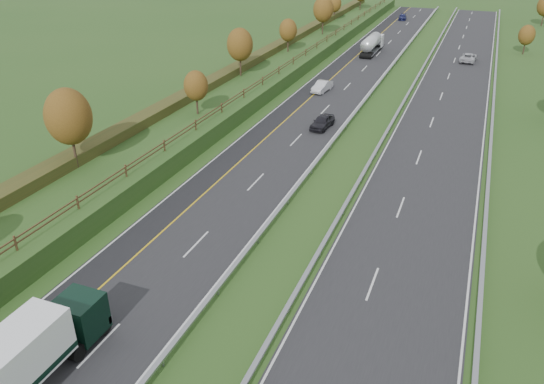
{
  "coord_description": "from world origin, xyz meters",
  "views": [
    {
      "loc": [
        19.71,
        -7.61,
        22.71
      ],
      "look_at": [
        5.06,
        29.63,
        2.2
      ],
      "focal_mm": 35.0,
      "sensor_mm": 36.0,
      "label": 1
    }
  ],
  "objects_px": {
    "car_silver_mid": "(322,86)",
    "car_small_far": "(403,17)",
    "car_oncoming": "(469,57)",
    "car_dark_near": "(322,122)",
    "road_tanker": "(372,43)"
  },
  "relations": [
    {
      "from": "car_silver_mid",
      "to": "car_small_far",
      "type": "distance_m",
      "value": 69.66
    },
    {
      "from": "road_tanker",
      "to": "car_dark_near",
      "type": "bearing_deg",
      "value": -85.93
    },
    {
      "from": "car_silver_mid",
      "to": "car_oncoming",
      "type": "distance_m",
      "value": 33.69
    },
    {
      "from": "car_small_far",
      "to": "car_dark_near",
      "type": "bearing_deg",
      "value": -93.32
    },
    {
      "from": "car_dark_near",
      "to": "car_silver_mid",
      "type": "height_order",
      "value": "car_dark_near"
    },
    {
      "from": "road_tanker",
      "to": "car_dark_near",
      "type": "distance_m",
      "value": 43.49
    },
    {
      "from": "road_tanker",
      "to": "car_oncoming",
      "type": "xyz_separation_m",
      "value": [
        17.75,
        -0.64,
        -1.04
      ]
    },
    {
      "from": "road_tanker",
      "to": "car_dark_near",
      "type": "height_order",
      "value": "road_tanker"
    },
    {
      "from": "car_dark_near",
      "to": "car_silver_mid",
      "type": "bearing_deg",
      "value": 112.49
    },
    {
      "from": "car_silver_mid",
      "to": "car_oncoming",
      "type": "height_order",
      "value": "car_oncoming"
    },
    {
      "from": "car_dark_near",
      "to": "car_oncoming",
      "type": "height_order",
      "value": "car_dark_near"
    },
    {
      "from": "car_silver_mid",
      "to": "car_oncoming",
      "type": "bearing_deg",
      "value": 62.47
    },
    {
      "from": "road_tanker",
      "to": "car_dark_near",
      "type": "xyz_separation_m",
      "value": [
        3.09,
        -43.36,
        -1.03
      ]
    },
    {
      "from": "car_oncoming",
      "to": "car_silver_mid",
      "type": "bearing_deg",
      "value": 59.02
    },
    {
      "from": "car_silver_mid",
      "to": "car_small_far",
      "type": "relative_size",
      "value": 1.01
    }
  ]
}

